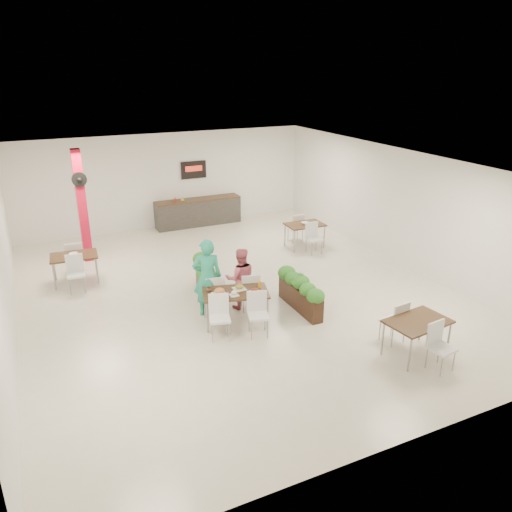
{
  "coord_description": "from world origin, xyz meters",
  "views": [
    {
      "loc": [
        -4.33,
        -10.47,
        5.33
      ],
      "look_at": [
        0.32,
        -0.57,
        1.1
      ],
      "focal_mm": 35.0,
      "sensor_mm": 36.0,
      "label": 1
    }
  ],
  "objects_px": {
    "service_counter": "(198,211)",
    "diner_man": "(207,278)",
    "diner_woman": "(240,278)",
    "red_column": "(82,205)",
    "side_table_c": "(417,326)",
    "planter_left": "(206,277)",
    "planter_right": "(300,290)",
    "side_table_a": "(74,260)",
    "side_table_b": "(305,228)",
    "main_table": "(235,297)"
  },
  "relations": [
    {
      "from": "diner_man",
      "to": "side_table_b",
      "type": "relative_size",
      "value": 1.1
    },
    {
      "from": "diner_woman",
      "to": "side_table_c",
      "type": "bearing_deg",
      "value": 140.26
    },
    {
      "from": "red_column",
      "to": "planter_right",
      "type": "relative_size",
      "value": 1.86
    },
    {
      "from": "diner_man",
      "to": "side_table_a",
      "type": "relative_size",
      "value": 1.09
    },
    {
      "from": "side_table_a",
      "to": "side_table_b",
      "type": "xyz_separation_m",
      "value": [
        6.72,
        -0.2,
        -0.0
      ]
    },
    {
      "from": "side_table_b",
      "to": "red_column",
      "type": "bearing_deg",
      "value": 166.21
    },
    {
      "from": "red_column",
      "to": "main_table",
      "type": "height_order",
      "value": "red_column"
    },
    {
      "from": "red_column",
      "to": "side_table_c",
      "type": "relative_size",
      "value": 1.93
    },
    {
      "from": "side_table_a",
      "to": "side_table_c",
      "type": "relative_size",
      "value": 0.99
    },
    {
      "from": "diner_man",
      "to": "planter_left",
      "type": "height_order",
      "value": "diner_man"
    },
    {
      "from": "planter_left",
      "to": "side_table_b",
      "type": "relative_size",
      "value": 1.1
    },
    {
      "from": "diner_man",
      "to": "planter_right",
      "type": "height_order",
      "value": "diner_man"
    },
    {
      "from": "planter_right",
      "to": "side_table_a",
      "type": "bearing_deg",
      "value": 139.81
    },
    {
      "from": "planter_right",
      "to": "main_table",
      "type": "bearing_deg",
      "value": 179.31
    },
    {
      "from": "side_table_c",
      "to": "diner_woman",
      "type": "bearing_deg",
      "value": 117.47
    },
    {
      "from": "side_table_c",
      "to": "planter_right",
      "type": "bearing_deg",
      "value": 104.95
    },
    {
      "from": "side_table_c",
      "to": "planter_left",
      "type": "bearing_deg",
      "value": 116.76
    },
    {
      "from": "diner_man",
      "to": "diner_woman",
      "type": "relative_size",
      "value": 1.23
    },
    {
      "from": "main_table",
      "to": "side_table_b",
      "type": "bearing_deg",
      "value": 43.05
    },
    {
      "from": "red_column",
      "to": "diner_man",
      "type": "relative_size",
      "value": 1.78
    },
    {
      "from": "side_table_c",
      "to": "diner_man",
      "type": "bearing_deg",
      "value": 125.91
    },
    {
      "from": "service_counter",
      "to": "diner_man",
      "type": "height_order",
      "value": "service_counter"
    },
    {
      "from": "side_table_c",
      "to": "side_table_a",
      "type": "bearing_deg",
      "value": 124.04
    },
    {
      "from": "red_column",
      "to": "side_table_c",
      "type": "height_order",
      "value": "red_column"
    },
    {
      "from": "side_table_b",
      "to": "side_table_a",
      "type": "bearing_deg",
      "value": 179.81
    },
    {
      "from": "diner_man",
      "to": "service_counter",
      "type": "bearing_deg",
      "value": -90.97
    },
    {
      "from": "side_table_a",
      "to": "side_table_c",
      "type": "xyz_separation_m",
      "value": [
        5.55,
        -6.45,
        -0.0
      ]
    },
    {
      "from": "side_table_b",
      "to": "planter_left",
      "type": "bearing_deg",
      "value": -151.24
    },
    {
      "from": "diner_woman",
      "to": "planter_left",
      "type": "relative_size",
      "value": 0.81
    },
    {
      "from": "service_counter",
      "to": "planter_left",
      "type": "xyz_separation_m",
      "value": [
        -1.73,
        -5.6,
        0.01
      ]
    },
    {
      "from": "planter_right",
      "to": "side_table_c",
      "type": "distance_m",
      "value": 2.86
    },
    {
      "from": "diner_woman",
      "to": "side_table_a",
      "type": "relative_size",
      "value": 0.88
    },
    {
      "from": "red_column",
      "to": "diner_woman",
      "type": "relative_size",
      "value": 2.19
    },
    {
      "from": "side_table_c",
      "to": "main_table",
      "type": "bearing_deg",
      "value": 128.26
    },
    {
      "from": "side_table_b",
      "to": "side_table_c",
      "type": "height_order",
      "value": "same"
    },
    {
      "from": "red_column",
      "to": "planter_left",
      "type": "distance_m",
      "value": 4.52
    },
    {
      "from": "main_table",
      "to": "planter_right",
      "type": "bearing_deg",
      "value": -0.69
    },
    {
      "from": "red_column",
      "to": "planter_right",
      "type": "xyz_separation_m",
      "value": [
        4.0,
        -5.3,
        -1.16
      ]
    },
    {
      "from": "side_table_b",
      "to": "side_table_c",
      "type": "relative_size",
      "value": 0.98
    },
    {
      "from": "diner_woman",
      "to": "side_table_a",
      "type": "distance_m",
      "value": 4.55
    },
    {
      "from": "service_counter",
      "to": "diner_woman",
      "type": "bearing_deg",
      "value": -100.45
    },
    {
      "from": "diner_man",
      "to": "diner_woman",
      "type": "bearing_deg",
      "value": -163.87
    },
    {
      "from": "service_counter",
      "to": "side_table_b",
      "type": "relative_size",
      "value": 1.84
    },
    {
      "from": "planter_left",
      "to": "diner_man",
      "type": "bearing_deg",
      "value": -106.74
    },
    {
      "from": "red_column",
      "to": "side_table_b",
      "type": "height_order",
      "value": "red_column"
    },
    {
      "from": "service_counter",
      "to": "diner_man",
      "type": "distance_m",
      "value": 6.81
    },
    {
      "from": "service_counter",
      "to": "diner_woman",
      "type": "height_order",
      "value": "service_counter"
    },
    {
      "from": "diner_woman",
      "to": "planter_left",
      "type": "bearing_deg",
      "value": -43.18
    },
    {
      "from": "diner_woman",
      "to": "side_table_c",
      "type": "height_order",
      "value": "diner_woman"
    },
    {
      "from": "service_counter",
      "to": "diner_man",
      "type": "relative_size",
      "value": 1.67
    }
  ]
}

